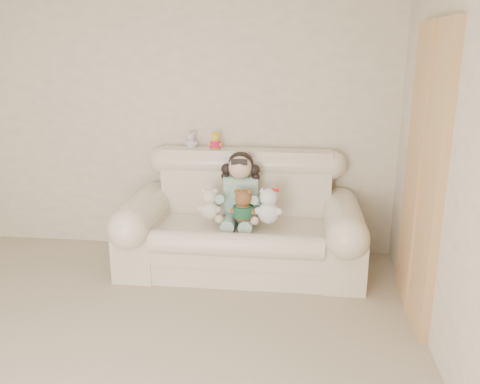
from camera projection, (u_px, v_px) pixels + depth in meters
name	position (u px, v px, depth m)	size (l,w,h in m)	color
wall_back	(157.00, 116.00, 4.72)	(4.50, 4.50, 0.00)	beige
sofa	(241.00, 215.00, 4.36)	(2.10, 0.95, 1.03)	beige
door_panel	(424.00, 177.00, 3.49)	(0.06, 0.90, 2.10)	#9F7344
seated_child	(240.00, 187.00, 4.38)	(0.38, 0.47, 0.64)	#2F7862
brown_teddy	(243.00, 203.00, 4.17)	(0.22, 0.17, 0.34)	brown
white_cat	(269.00, 202.00, 4.15)	(0.24, 0.18, 0.37)	silver
cream_teddy	(210.00, 201.00, 4.25)	(0.21, 0.16, 0.33)	beige
yellow_mini_bear	(215.00, 140.00, 4.56)	(0.13, 0.10, 0.20)	yellow
grey_mini_plush	(191.00, 139.00, 4.62)	(0.12, 0.09, 0.19)	silver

